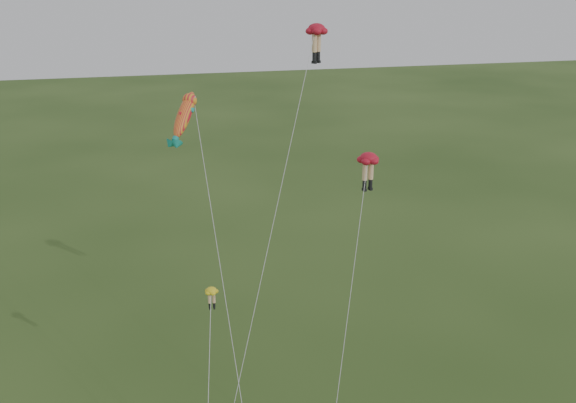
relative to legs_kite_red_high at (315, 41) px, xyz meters
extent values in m
ellipsoid|color=#B61225|center=(0.18, 0.24, 0.64)|extent=(1.91, 1.91, 0.68)
cylinder|color=#F1C08E|center=(0.02, 0.11, -0.16)|extent=(0.30, 0.30, 1.04)
cylinder|color=black|center=(0.02, 0.11, -0.94)|extent=(0.24, 0.24, 0.52)
cube|color=black|center=(0.02, 0.11, -1.28)|extent=(0.32, 0.34, 0.15)
cylinder|color=#F1C08E|center=(0.34, 0.37, -0.16)|extent=(0.30, 0.30, 1.04)
cylinder|color=black|center=(0.34, 0.37, -0.94)|extent=(0.24, 0.24, 0.52)
cube|color=black|center=(0.34, 0.37, -1.28)|extent=(0.32, 0.34, 0.15)
cylinder|color=silver|center=(-4.05, -5.41, -10.19)|extent=(8.49, 11.34, 22.34)
ellipsoid|color=#B61225|center=(2.81, -2.24, -6.73)|extent=(1.67, 1.67, 0.70)
cylinder|color=#F1C08E|center=(2.60, -2.28, -7.56)|extent=(0.31, 0.31, 1.07)
cylinder|color=black|center=(2.60, -2.28, -8.37)|extent=(0.24, 0.24, 0.54)
cube|color=black|center=(2.60, -2.28, -8.71)|extent=(0.24, 0.34, 0.16)
cylinder|color=#F1C08E|center=(3.02, -2.19, -7.56)|extent=(0.31, 0.31, 1.07)
cylinder|color=black|center=(3.02, -2.19, -8.37)|extent=(0.24, 0.24, 0.54)
cube|color=black|center=(3.02, -2.19, -8.71)|extent=(0.24, 0.34, 0.16)
cylinder|color=silver|center=(0.21, -6.83, -13.87)|extent=(5.23, 9.22, 14.98)
ellipsoid|color=yellow|center=(-7.36, -5.71, -12.59)|extent=(0.82, 0.82, 0.39)
cylinder|color=#F1C08E|center=(-7.48, -5.70, -13.04)|extent=(0.17, 0.17, 0.59)
cylinder|color=black|center=(-7.48, -5.70, -13.49)|extent=(0.13, 0.13, 0.29)
cube|color=black|center=(-7.48, -5.70, -13.68)|extent=(0.11, 0.18, 0.09)
cylinder|color=#F1C08E|center=(-7.25, -5.72, -13.04)|extent=(0.17, 0.17, 0.59)
cylinder|color=black|center=(-7.25, -5.72, -13.49)|extent=(0.13, 0.13, 0.29)
cube|color=black|center=(-7.25, -5.72, -13.68)|extent=(0.11, 0.18, 0.09)
cylinder|color=silver|center=(-8.11, -8.86, -16.88)|extent=(1.53, 6.33, 8.98)
ellipsoid|color=orange|center=(-7.81, 0.16, -4.05)|extent=(2.39, 2.81, 2.93)
sphere|color=orange|center=(-7.81, 0.16, -4.05)|extent=(1.48, 1.56, 1.27)
cone|color=#168F80|center=(-7.81, 0.16, -4.05)|extent=(1.28, 1.39, 1.19)
cone|color=#168F80|center=(-7.81, 0.16, -4.05)|extent=(1.28, 1.39, 1.19)
cone|color=#168F80|center=(-7.81, 0.16, -4.05)|extent=(0.72, 0.78, 0.67)
cone|color=#168F80|center=(-7.81, 0.16, -4.05)|extent=(0.72, 0.78, 0.67)
cone|color=red|center=(-7.81, 0.16, -4.05)|extent=(0.75, 0.80, 0.66)
cylinder|color=silver|center=(-7.07, -6.48, -12.71)|extent=(1.51, 13.32, 17.32)
camera|label=1|loc=(-10.96, -37.06, 3.60)|focal=40.00mm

